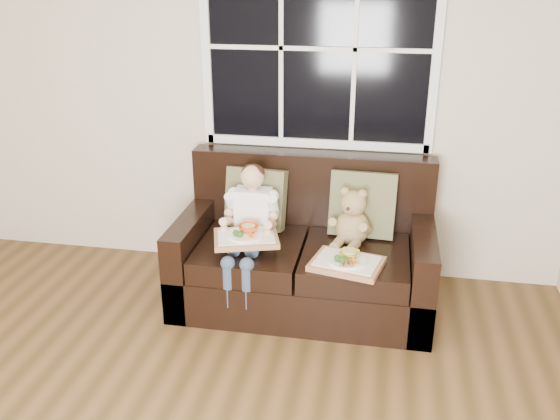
% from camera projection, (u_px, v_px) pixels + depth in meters
% --- Properties ---
extents(room_walls, '(4.52, 5.02, 2.71)m').
position_uv_depth(room_walls, '(71.00, 163.00, 1.82)').
color(room_walls, beige).
rests_on(room_walls, ground).
extents(window_back, '(1.62, 0.04, 1.37)m').
position_uv_depth(window_back, '(318.00, 48.00, 3.98)').
color(window_back, black).
rests_on(window_back, room_walls).
extents(loveseat, '(1.70, 0.92, 0.96)m').
position_uv_depth(loveseat, '(305.00, 257.00, 4.07)').
color(loveseat, black).
rests_on(loveseat, ground).
extents(pillow_left, '(0.44, 0.25, 0.43)m').
position_uv_depth(pillow_left, '(256.00, 198.00, 4.14)').
color(pillow_left, brown).
rests_on(pillow_left, loveseat).
extents(pillow_right, '(0.45, 0.23, 0.45)m').
position_uv_depth(pillow_right, '(363.00, 204.00, 4.01)').
color(pillow_right, brown).
rests_on(pillow_right, loveseat).
extents(child, '(0.35, 0.58, 0.79)m').
position_uv_depth(child, '(250.00, 218.00, 3.90)').
color(child, white).
rests_on(child, loveseat).
extents(teddy_bear, '(0.27, 0.32, 0.40)m').
position_uv_depth(teddy_bear, '(352.00, 221.00, 3.90)').
color(teddy_bear, tan).
rests_on(teddy_bear, loveseat).
extents(tray_left, '(0.47, 0.41, 0.09)m').
position_uv_depth(tray_left, '(246.00, 236.00, 3.75)').
color(tray_left, '#AC754E').
rests_on(tray_left, child).
extents(tray_right, '(0.48, 0.41, 0.10)m').
position_uv_depth(tray_right, '(347.00, 262.00, 3.63)').
color(tray_right, '#AC754E').
rests_on(tray_right, loveseat).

